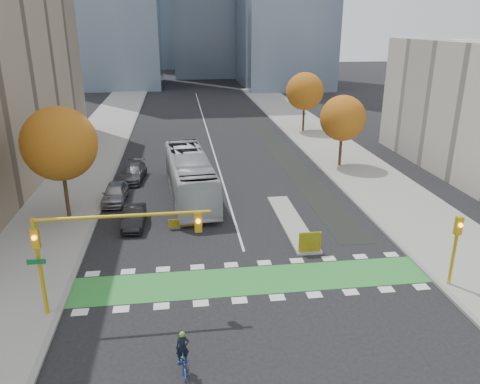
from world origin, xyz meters
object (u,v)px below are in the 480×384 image
object	(u,v)px
traffic_signal_east	(456,241)
bus	(190,176)
hazard_board	(310,242)
tree_west	(60,144)
parked_car_b	(134,217)
traffic_signal_west	(93,239)
tree_east_far	(305,91)
cyclist	(183,358)
parked_car_a	(115,193)
tree_east_near	(343,118)
parked_car_c	(133,173)

from	to	relation	value
traffic_signal_east	bus	world-z (taller)	traffic_signal_east
hazard_board	tree_west	distance (m)	18.44
parked_car_b	traffic_signal_east	bearing A→B (deg)	-29.78
traffic_signal_west	tree_east_far	bearing A→B (deg)	62.05
cyclist	parked_car_a	distance (m)	20.80
tree_east_near	traffic_signal_west	xyz separation A→B (m)	(-19.93, -22.51, -0.83)
tree_west	traffic_signal_east	size ratio (longest dim) A/B	2.01
traffic_signal_east	bus	xyz separation A→B (m)	(-13.50, 15.83, -0.91)
tree_west	parked_car_a	xyz separation A→B (m)	(3.00, 2.92, -4.86)
bus	parked_car_b	world-z (taller)	bus
tree_east_far	parked_car_b	xyz separation A→B (m)	(-19.63, -28.08, -4.56)
tree_east_far	parked_car_b	distance (m)	34.56
tree_east_far	parked_car_a	world-z (taller)	tree_east_far
hazard_board	cyclist	xyz separation A→B (m)	(-7.97, -9.46, -0.15)
tree_west	parked_car_b	bearing A→B (deg)	-23.08
traffic_signal_west	parked_car_b	size ratio (longest dim) A/B	2.08
tree_west	bus	distance (m)	10.32
tree_east_near	parked_car_c	distance (m)	20.52
hazard_board	traffic_signal_west	size ratio (longest dim) A/B	0.16
tree_east_near	parked_car_a	distance (m)	22.54
tree_west	parked_car_c	bearing A→B (deg)	64.66
traffic_signal_east	cyclist	xyz separation A→B (m)	(-14.47, -4.75, -2.09)
hazard_board	tree_east_far	world-z (taller)	tree_east_far
hazard_board	parked_car_b	size ratio (longest dim) A/B	0.34
bus	parked_car_b	size ratio (longest dim) A/B	3.18
traffic_signal_west	parked_car_c	size ratio (longest dim) A/B	1.74
traffic_signal_east	hazard_board	bearing A→B (deg)	144.08
hazard_board	tree_west	xyz separation A→B (m)	(-16.00, 7.80, 4.82)
parked_car_a	tree_east_near	bearing A→B (deg)	20.34
tree_east_far	traffic_signal_west	bearing A→B (deg)	-117.95
tree_east_far	parked_car_c	distance (m)	27.43
tree_east_near	bus	size ratio (longest dim) A/B	0.54
traffic_signal_west	cyclist	size ratio (longest dim) A/B	4.40
bus	parked_car_c	world-z (taller)	bus
tree_east_near	parked_car_c	bearing A→B (deg)	-175.37
bus	traffic_signal_west	bearing A→B (deg)	-112.16
tree_east_far	traffic_signal_east	bearing A→B (deg)	-92.97
hazard_board	parked_car_a	xyz separation A→B (m)	(-13.00, 10.72, -0.04)
tree_west	traffic_signal_west	xyz separation A→B (m)	(4.07, -12.51, -1.58)
hazard_board	traffic_signal_east	world-z (taller)	traffic_signal_east
parked_car_a	cyclist	bearing A→B (deg)	-74.28
parked_car_a	parked_car_c	distance (m)	5.54
parked_car_c	parked_car_a	bearing A→B (deg)	-93.93
traffic_signal_east	cyclist	size ratio (longest dim) A/B	2.12
cyclist	hazard_board	bearing A→B (deg)	43.06
parked_car_a	parked_car_c	size ratio (longest dim) A/B	0.91
parked_car_a	traffic_signal_west	bearing A→B (deg)	-84.31
tree_east_near	tree_east_far	xyz separation A→B (m)	(0.50, 16.00, 0.38)
cyclist	parked_car_a	bearing A→B (deg)	97.15
hazard_board	tree_east_far	bearing A→B (deg)	75.88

